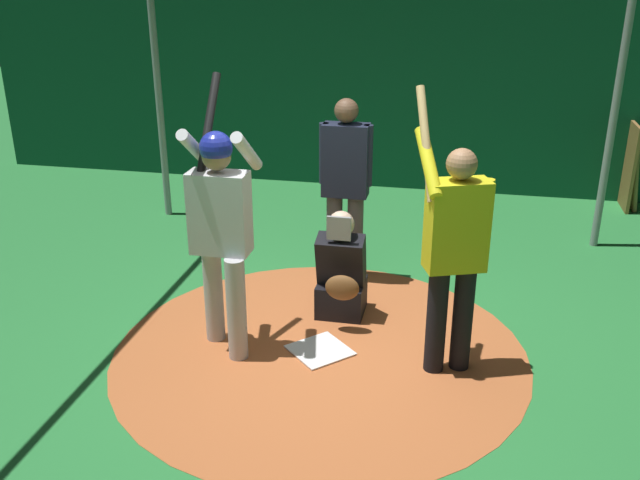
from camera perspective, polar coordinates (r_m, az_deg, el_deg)
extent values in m
plane|color=#287A38|center=(5.55, 0.00, -9.14)|extent=(27.21, 27.21, 0.00)
cylinder|color=#B76033|center=(5.55, 0.00, -9.11)|extent=(3.25, 3.25, 0.01)
cube|color=white|center=(5.54, 0.00, -9.03)|extent=(0.59, 0.59, 0.01)
cylinder|color=#B3B3B7|center=(5.31, -6.87, -5.69)|extent=(0.15, 0.15, 0.83)
cylinder|color=#B3B3B7|center=(5.60, -8.74, -4.28)|extent=(0.15, 0.15, 0.83)
cube|color=silver|center=(5.17, -8.24, 2.21)|extent=(0.22, 0.44, 0.62)
cylinder|color=silver|center=(5.07, -6.01, 7.23)|extent=(0.50, 0.09, 0.39)
cylinder|color=silver|center=(5.20, -10.22, 7.38)|extent=(0.50, 0.09, 0.39)
sphere|color=#9E704C|center=(5.04, -8.51, 6.85)|extent=(0.21, 0.21, 0.21)
sphere|color=navy|center=(5.03, -8.55, 7.50)|extent=(0.24, 0.24, 0.24)
cylinder|color=black|center=(5.25, -9.16, 9.18)|extent=(0.54, 0.06, 0.73)
cube|color=black|center=(6.06, 1.77, -4.71)|extent=(0.40, 0.40, 0.29)
cube|color=black|center=(5.87, 1.74, -1.66)|extent=(0.31, 0.40, 0.48)
sphere|color=beige|center=(5.72, 1.75, 1.31)|extent=(0.22, 0.22, 0.22)
cube|color=gray|center=(5.63, 1.57, 0.96)|extent=(0.03, 0.20, 0.20)
ellipsoid|color=brown|center=(5.66, 1.83, -3.95)|extent=(0.12, 0.28, 0.22)
cylinder|color=#4C4C51|center=(6.58, 2.89, 0.15)|extent=(0.15, 0.15, 0.84)
cylinder|color=#4C4C51|center=(6.62, 1.18, 0.29)|extent=(0.15, 0.15, 0.84)
cube|color=#1E2338|center=(6.36, 2.12, 6.56)|extent=(0.22, 0.42, 0.67)
cylinder|color=#1E2338|center=(6.32, 3.95, 6.91)|extent=(0.09, 0.09, 0.56)
cylinder|color=#1E2338|center=(6.38, 0.33, 7.12)|extent=(0.09, 0.09, 0.56)
sphere|color=brown|center=(6.25, 2.18, 10.57)|extent=(0.22, 0.22, 0.22)
cylinder|color=black|center=(5.26, 11.62, -6.34)|extent=(0.15, 0.15, 0.83)
cylinder|color=black|center=(5.19, 9.54, -6.54)|extent=(0.15, 0.15, 0.83)
cube|color=gold|center=(4.92, 11.18, 1.16)|extent=(0.35, 0.47, 0.65)
cylinder|color=gold|center=(4.97, 13.41, 1.83)|extent=(0.09, 0.09, 0.55)
cylinder|color=gold|center=(4.81, 8.89, 6.33)|extent=(0.48, 0.25, 0.42)
sphere|color=#9E704C|center=(4.78, 11.57, 6.14)|extent=(0.21, 0.21, 0.21)
cylinder|color=tan|center=(4.86, 8.69, 7.83)|extent=(0.45, 0.22, 0.74)
cube|color=#0F472D|center=(9.24, 5.87, 15.43)|extent=(0.20, 11.21, 3.66)
cylinder|color=gray|center=(8.27, -13.18, 12.32)|extent=(0.08, 0.08, 3.12)
cylinder|color=gray|center=(7.68, 23.15, 10.44)|extent=(0.08, 0.08, 3.12)
cube|color=olive|center=(9.41, 23.97, 5.66)|extent=(0.70, 0.04, 1.05)
cylinder|color=tan|center=(9.68, 23.97, 5.56)|extent=(0.06, 0.13, 0.89)
cylinder|color=tan|center=(9.57, 24.08, 5.17)|extent=(0.06, 0.15, 0.82)
cylinder|color=tan|center=(9.45, 24.25, 5.23)|extent=(0.06, 0.16, 0.91)
cylinder|color=tan|center=(9.34, 24.37, 4.90)|extent=(0.06, 0.14, 0.87)
cylinder|color=olive|center=(9.23, 24.52, 4.73)|extent=(0.06, 0.16, 0.89)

